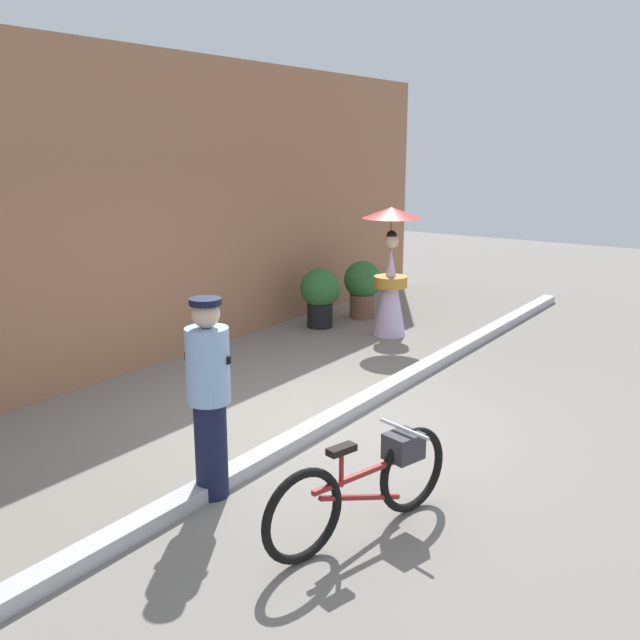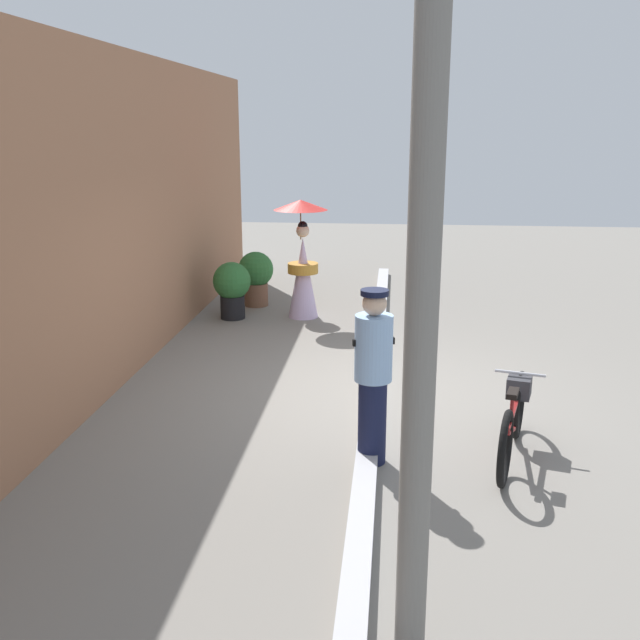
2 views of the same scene
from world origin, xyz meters
The scene contains 9 objects.
ground_plane centered at (0.00, 0.00, 0.00)m, with size 30.00×30.00×0.00m, color gray.
building_wall centered at (0.00, 3.20, 1.95)m, with size 14.00×0.40×3.90m, color #9E6B4C.
sidewalk_curb centered at (0.00, 0.00, 0.06)m, with size 14.00×0.20×0.12m, color #B2B2B7.
bicycle_near_officer centered at (-1.53, -1.35, 0.38)m, with size 1.71×0.60×0.75m.
person_officer centered at (-1.78, -0.04, 0.87)m, with size 0.34×0.37×1.63m.
person_with_parasol centered at (3.38, 1.25, 0.97)m, with size 0.86×0.86×1.89m.
potted_plant_by_door centered at (4.07, 2.14, 0.54)m, with size 0.62×0.61×0.94m.
potted_plant_small centered at (3.17, 2.35, 0.53)m, with size 0.62×0.60×0.92m.
utility_pole centered at (-4.23, -0.35, 2.40)m, with size 0.18×0.18×4.80m, color slate.
Camera 2 is at (-7.93, -0.19, 3.02)m, focal length 40.57 mm.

